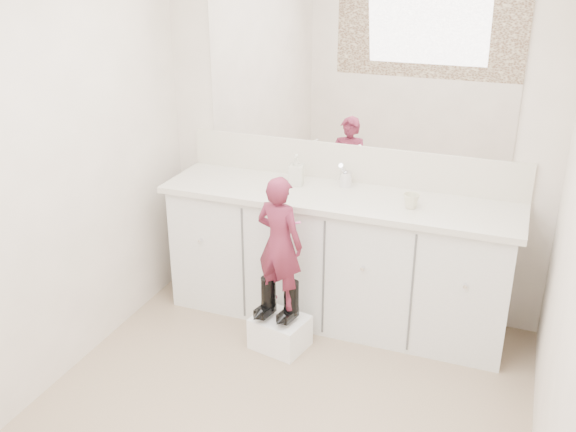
% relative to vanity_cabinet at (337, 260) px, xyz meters
% --- Properties ---
extents(floor, '(3.00, 3.00, 0.00)m').
position_rel_vanity_cabinet_xyz_m(floor, '(0.00, -1.23, -0.42)').
color(floor, '#957961').
rests_on(floor, ground).
extents(wall_back, '(2.60, 0.00, 2.60)m').
position_rel_vanity_cabinet_xyz_m(wall_back, '(0.00, 0.27, 0.77)').
color(wall_back, beige).
rests_on(wall_back, floor).
extents(wall_left, '(0.00, 3.00, 3.00)m').
position_rel_vanity_cabinet_xyz_m(wall_left, '(-1.30, -1.23, 0.78)').
color(wall_left, beige).
rests_on(wall_left, floor).
extents(wall_right, '(0.00, 3.00, 3.00)m').
position_rel_vanity_cabinet_xyz_m(wall_right, '(1.30, -1.23, 0.78)').
color(wall_right, beige).
rests_on(wall_right, floor).
extents(vanity_cabinet, '(2.20, 0.55, 0.85)m').
position_rel_vanity_cabinet_xyz_m(vanity_cabinet, '(0.00, 0.00, 0.00)').
color(vanity_cabinet, silver).
rests_on(vanity_cabinet, floor).
extents(countertop, '(2.28, 0.58, 0.04)m').
position_rel_vanity_cabinet_xyz_m(countertop, '(0.00, -0.01, 0.45)').
color(countertop, beige).
rests_on(countertop, vanity_cabinet).
extents(backsplash, '(2.28, 0.03, 0.25)m').
position_rel_vanity_cabinet_xyz_m(backsplash, '(0.00, 0.26, 0.59)').
color(backsplash, beige).
rests_on(backsplash, countertop).
extents(mirror, '(2.00, 0.02, 1.00)m').
position_rel_vanity_cabinet_xyz_m(mirror, '(0.00, 0.26, 1.22)').
color(mirror, white).
rests_on(mirror, wall_back).
extents(faucet, '(0.08, 0.08, 0.10)m').
position_rel_vanity_cabinet_xyz_m(faucet, '(0.00, 0.15, 0.52)').
color(faucet, silver).
rests_on(faucet, countertop).
extents(cup, '(0.11, 0.11, 0.09)m').
position_rel_vanity_cabinet_xyz_m(cup, '(0.47, -0.07, 0.51)').
color(cup, beige).
rests_on(cup, countertop).
extents(soap_bottle, '(0.11, 0.11, 0.20)m').
position_rel_vanity_cabinet_xyz_m(soap_bottle, '(-0.31, 0.06, 0.57)').
color(soap_bottle, beige).
rests_on(soap_bottle, countertop).
extents(step_stool, '(0.37, 0.33, 0.21)m').
position_rel_vanity_cabinet_xyz_m(step_stool, '(-0.21, -0.48, -0.32)').
color(step_stool, white).
rests_on(step_stool, floor).
extents(boot_left, '(0.13, 0.19, 0.27)m').
position_rel_vanity_cabinet_xyz_m(boot_left, '(-0.29, -0.48, -0.09)').
color(boot_left, black).
rests_on(boot_left, step_stool).
extents(boot_right, '(0.13, 0.19, 0.27)m').
position_rel_vanity_cabinet_xyz_m(boot_right, '(-0.14, -0.48, -0.09)').
color(boot_right, black).
rests_on(boot_right, step_stool).
extents(toddler, '(0.34, 0.26, 0.83)m').
position_rel_vanity_cabinet_xyz_m(toddler, '(-0.21, -0.48, 0.29)').
color(toddler, '#9D3053').
rests_on(toddler, step_stool).
extents(toothbrush, '(0.14, 0.04, 0.06)m').
position_rel_vanity_cabinet_xyz_m(toothbrush, '(-0.14, -0.48, 0.43)').
color(toothbrush, '#FB61BC').
rests_on(toothbrush, toddler).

